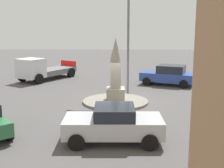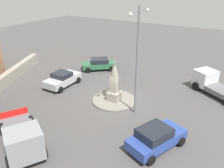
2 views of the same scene
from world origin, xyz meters
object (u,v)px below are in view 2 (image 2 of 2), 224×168
Objects in this scene: car_green_passing at (99,64)px; truck_white_near_island at (214,84)px; monument at (114,84)px; streetlamp at (137,53)px; car_silver_far_side at (63,79)px; truck_grey_approaching at (22,139)px; car_blue_waiting at (156,138)px.

truck_white_near_island reaches higher than car_green_passing.
streetlamp is at bearing -109.21° from monument.
car_silver_far_side is at bearing 173.86° from car_green_passing.
car_silver_far_side is 14.99m from truck_white_near_island.
car_silver_far_side reaches higher than car_green_passing.
car_green_passing is 5.92m from car_silver_far_side.
car_silver_far_side is 0.70× the size of truck_grey_approaching.
streetlamp reaches higher than car_silver_far_side.
streetlamp is 9.84m from truck_grey_approaching.
car_silver_far_side is (0.13, 6.27, -0.92)m from monument.
truck_white_near_island is (15.18, -8.88, -0.11)m from truck_grey_approaching.
car_silver_far_side is (-5.89, 0.63, 0.02)m from car_green_passing.
monument is 6.33m from car_silver_far_side.
truck_grey_approaching reaches higher than truck_white_near_island.
monument is 7.02m from car_blue_waiting.
monument is 0.67× the size of truck_grey_approaching.
car_blue_waiting is at bearing -137.13° from streetlamp.
truck_grey_approaching is 17.58m from truck_white_near_island.
truck_grey_approaching is at bearing -164.42° from car_green_passing.
car_blue_waiting is at bearing -127.06° from monument.
car_green_passing is 0.75× the size of truck_white_near_island.
truck_grey_approaching is 1.01× the size of truck_white_near_island.
monument is at bearing -9.34° from truck_grey_approaching.
car_blue_waiting is 1.12× the size of car_silver_far_side.
streetlamp reaches higher than car_green_passing.
truck_white_near_island is (10.45, -1.85, 0.13)m from car_blue_waiting.
car_silver_far_side is at bearing 83.56° from streetlamp.
streetlamp is 2.14× the size of car_silver_far_side.
streetlamp is 1.52× the size of truck_white_near_island.
truck_grey_approaching reaches higher than car_green_passing.
truck_white_near_island is (6.13, -13.68, 0.18)m from car_silver_far_side.
truck_white_near_island is at bearing -88.94° from car_green_passing.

